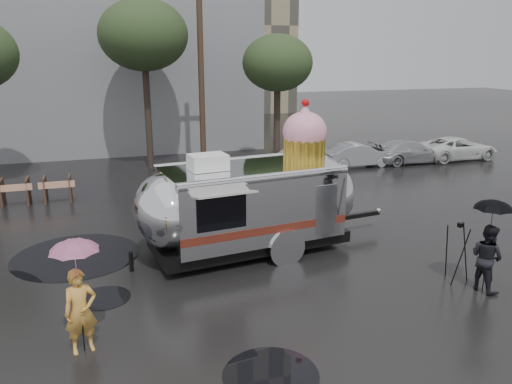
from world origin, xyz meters
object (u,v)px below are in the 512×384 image
object	(u,v)px
person_left	(81,311)
person_right	(487,258)
tripod	(458,246)
airstream_trailer	(253,200)

from	to	relation	value
person_left	person_right	size ratio (longest dim) A/B	1.01
person_right	tripod	size ratio (longest dim) A/B	1.07
airstream_trailer	person_left	bearing A→B (deg)	-147.01
person_left	tripod	world-z (taller)	person_left
person_left	tripod	size ratio (longest dim) A/B	1.09
person_left	person_right	world-z (taller)	person_left
person_left	person_right	distance (m)	9.19
person_right	tripod	bearing A→B (deg)	16.71
airstream_trailer	tripod	bearing A→B (deg)	-46.48
airstream_trailer	person_left	xyz separation A→B (m)	(-4.60, -3.90, -0.69)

